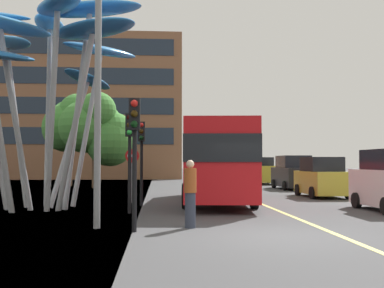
% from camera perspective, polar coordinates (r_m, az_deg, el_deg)
% --- Properties ---
extents(ground, '(120.00, 240.00, 0.10)m').
position_cam_1_polar(ground, '(11.40, 6.34, -11.39)').
color(ground, '#424244').
extents(red_bus, '(3.60, 10.78, 3.55)m').
position_cam_1_polar(red_bus, '(20.66, 3.12, -1.74)').
color(red_bus, red).
rests_on(red_bus, ground).
extents(leaf_sculpture, '(8.56, 8.35, 7.85)m').
position_cam_1_polar(leaf_sculpture, '(18.83, -17.62, 11.58)').
color(leaf_sculpture, '#9EA0A5').
rests_on(leaf_sculpture, ground).
extents(traffic_light_kerb_near, '(0.28, 0.42, 3.38)m').
position_cam_1_polar(traffic_light_kerb_near, '(11.88, -7.05, 1.09)').
color(traffic_light_kerb_near, black).
rests_on(traffic_light_kerb_near, ground).
extents(traffic_light_kerb_far, '(0.28, 0.42, 3.45)m').
position_cam_1_polar(traffic_light_kerb_far, '(16.21, -7.64, 0.39)').
color(traffic_light_kerb_far, black).
rests_on(traffic_light_kerb_far, ground).
extents(traffic_light_island_mid, '(0.28, 0.42, 3.40)m').
position_cam_1_polar(traffic_light_island_mid, '(18.93, -6.20, -0.10)').
color(traffic_light_island_mid, black).
rests_on(traffic_light_island_mid, ground).
extents(car_parked_far, '(1.96, 3.83, 2.02)m').
position_cam_1_polar(car_parked_far, '(24.56, 15.57, -4.06)').
color(car_parked_far, gold).
rests_on(car_parked_far, ground).
extents(car_side_street, '(2.08, 4.51, 2.19)m').
position_cam_1_polar(car_side_street, '(31.31, 12.27, -3.54)').
color(car_side_street, black).
rests_on(car_side_street, ground).
extents(car_far_side, '(1.99, 3.85, 2.16)m').
position_cam_1_polar(car_far_side, '(38.20, 8.42, -3.33)').
color(car_far_side, gold).
rests_on(car_far_side, ground).
extents(street_lamp, '(1.40, 0.44, 8.78)m').
position_cam_1_polar(street_lamp, '(13.26, -10.21, 13.98)').
color(street_lamp, gray).
rests_on(street_lamp, ground).
extents(tree_pavement_near, '(4.97, 4.31, 6.91)m').
position_cam_1_polar(tree_pavement_near, '(36.43, -14.15, 2.50)').
color(tree_pavement_near, brown).
rests_on(tree_pavement_near, ground).
extents(tree_pavement_far, '(5.20, 4.61, 6.52)m').
position_cam_1_polar(tree_pavement_far, '(32.74, -11.15, 1.72)').
color(tree_pavement_far, brown).
rests_on(tree_pavement_far, ground).
extents(pedestrian, '(0.34, 0.34, 1.82)m').
position_cam_1_polar(pedestrian, '(12.63, -0.22, -6.08)').
color(pedestrian, '#2D3342').
rests_on(pedestrian, ground).
extents(no_entry_sign, '(0.60, 0.12, 2.34)m').
position_cam_1_polar(no_entry_sign, '(20.26, -7.33, -2.78)').
color(no_entry_sign, gray).
rests_on(no_entry_sign, ground).
extents(backdrop_building, '(27.97, 11.51, 15.29)m').
position_cam_1_polar(backdrop_building, '(55.00, -16.30, 4.00)').
color(backdrop_building, brown).
rests_on(backdrop_building, ground).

